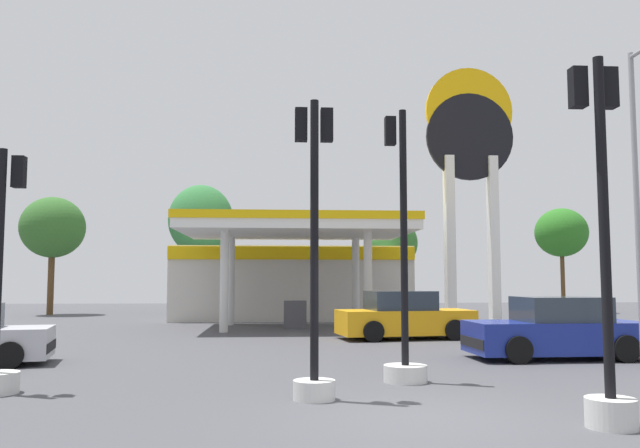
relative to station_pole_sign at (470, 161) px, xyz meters
The scene contains 12 objects.
ground_plane 21.16m from the station_pole_sign, 109.07° to the right, with size 90.00×90.00×0.00m, color #47474C.
gas_station 10.06m from the station_pole_sign, 154.71° to the left, with size 11.43×12.57×4.43m.
station_pole_sign is the anchor object (origin of this frame).
car_2 13.97m from the station_pole_sign, 97.89° to the right, with size 4.32×2.06×1.53m.
car_3 10.26m from the station_pole_sign, 123.52° to the right, with size 4.61×2.47×1.58m.
traffic_signal_0 17.74m from the station_pole_sign, 111.67° to the right, with size 0.83×0.83×5.30m.
traffic_signal_1 19.76m from the station_pole_sign, 114.91° to the right, with size 0.69×0.70×4.98m.
traffic_signal_3 20.71m from the station_pole_sign, 102.18° to the right, with size 0.67×0.69×5.02m.
tree_0 23.12m from the station_pole_sign, 156.60° to the left, with size 3.53×3.53×6.58m.
tree_1 16.36m from the station_pole_sign, 142.89° to the left, with size 3.74×3.74×7.44m.
tree_2 9.56m from the station_pole_sign, 102.99° to the left, with size 3.06×3.06×5.54m.
tree_3 13.20m from the station_pole_sign, 48.84° to the left, with size 3.11×3.11×6.24m.
Camera 1 is at (-2.16, -9.22, 1.95)m, focal length 36.42 mm.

